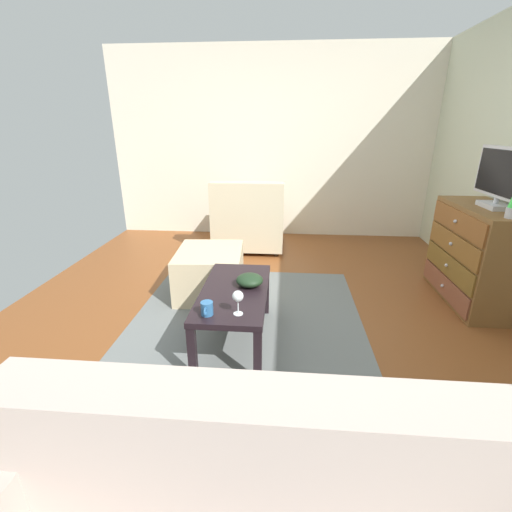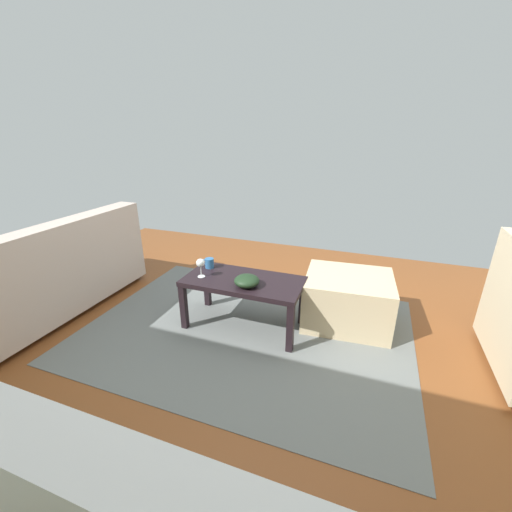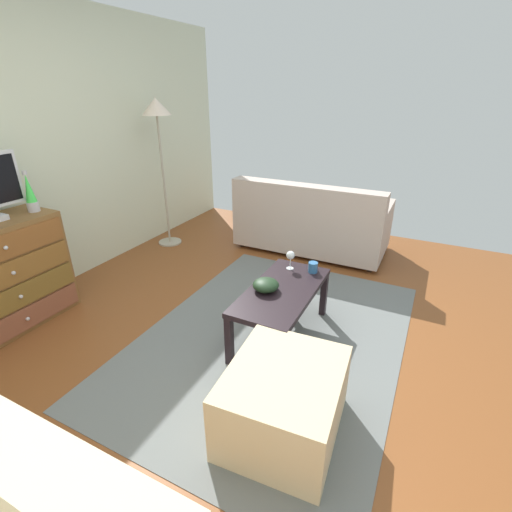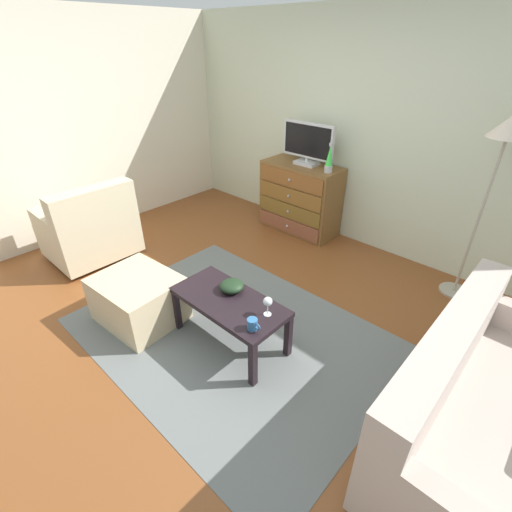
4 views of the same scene
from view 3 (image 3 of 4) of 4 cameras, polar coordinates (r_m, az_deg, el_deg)
name	(u,v)px [view 3 (image 3 of 4)]	position (r m, az deg, el deg)	size (l,w,h in m)	color
ground_plane	(238,347)	(2.93, -2.77, -13.92)	(5.81, 4.72, 0.05)	brown
wall_accent_rear	(19,156)	(3.85, -32.82, 12.90)	(5.81, 0.12, 2.53)	beige
area_rug	(273,337)	(2.98, 2.57, -12.41)	(2.60, 1.90, 0.01)	slate
lava_lamp	(30,194)	(3.49, -31.59, 8.20)	(0.09, 0.09, 0.33)	#B7B7BC
coffee_table	(282,296)	(2.79, 4.03, -6.14)	(0.96, 0.46, 0.43)	black
wine_glass	(290,256)	(3.02, 5.36, 0.03)	(0.07, 0.07, 0.16)	silver
mug	(313,267)	(3.02, 8.82, -1.72)	(0.11, 0.08, 0.09)	#2D6298
bowl_decorative	(266,285)	(2.72, 1.53, -4.49)	(0.20, 0.20, 0.09)	#1A2F1A
couch_large	(311,223)	(4.42, 8.51, 5.03)	(0.85, 1.71, 0.85)	#332319
ottoman	(284,401)	(2.20, 4.30, -21.53)	(0.70, 0.60, 0.43)	#C9B48D
standing_lamp	(157,121)	(4.47, -15.01, 19.48)	(0.32, 0.32, 1.70)	#A59E8C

